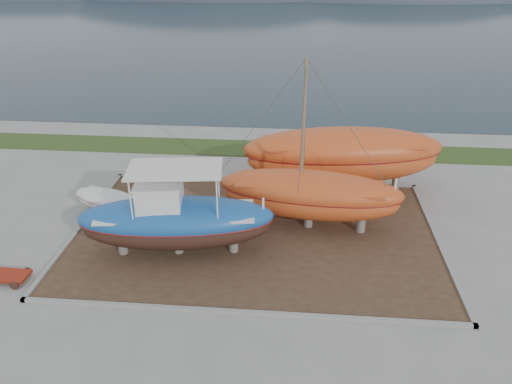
# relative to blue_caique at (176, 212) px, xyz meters

# --- Properties ---
(ground) EXTENTS (140.00, 140.00, 0.00)m
(ground) POSITION_rel_blue_caique_xyz_m (3.48, -1.99, -2.25)
(ground) COLOR gray
(ground) RESTS_ON ground
(dirt_patch) EXTENTS (18.00, 12.00, 0.06)m
(dirt_patch) POSITION_rel_blue_caique_xyz_m (3.48, 2.01, -2.22)
(dirt_patch) COLOR #422D1E
(dirt_patch) RESTS_ON ground
(curb_frame) EXTENTS (18.60, 12.60, 0.15)m
(curb_frame) POSITION_rel_blue_caique_xyz_m (3.48, 2.01, -2.17)
(curb_frame) COLOR gray
(curb_frame) RESTS_ON ground
(grass_strip) EXTENTS (44.00, 3.00, 0.08)m
(grass_strip) POSITION_rel_blue_caique_xyz_m (3.48, 13.51, -2.21)
(grass_strip) COLOR #284219
(grass_strip) RESTS_ON ground
(sea) EXTENTS (260.00, 100.00, 0.04)m
(sea) POSITION_rel_blue_caique_xyz_m (3.48, 68.01, -2.25)
(sea) COLOR #1C2D38
(sea) RESTS_ON ground
(blue_caique) EXTENTS (9.37, 3.92, 4.37)m
(blue_caique) POSITION_rel_blue_caique_xyz_m (0.00, 0.00, 0.00)
(blue_caique) COLOR #1B58A7
(blue_caique) RESTS_ON dirt_patch
(white_dinghy) EXTENTS (4.55, 2.98, 1.28)m
(white_dinghy) POSITION_rel_blue_caique_xyz_m (-4.57, 3.37, -1.55)
(white_dinghy) COLOR white
(white_dinghy) RESTS_ON dirt_patch
(orange_sailboat) EXTENTS (9.55, 3.78, 8.65)m
(orange_sailboat) POSITION_rel_blue_caique_xyz_m (6.18, 2.96, 2.14)
(orange_sailboat) COLOR #C24B1D
(orange_sailboat) RESTS_ON dirt_patch
(orange_bare_hull) EXTENTS (11.82, 4.90, 3.76)m
(orange_bare_hull) POSITION_rel_blue_caique_xyz_m (8.09, 7.27, -0.31)
(orange_bare_hull) COLOR #C24B1D
(orange_bare_hull) RESTS_ON dirt_patch
(red_trailer) EXTENTS (2.39, 1.27, 0.33)m
(red_trailer) POSITION_rel_blue_caique_xyz_m (-6.86, -2.81, -2.08)
(red_trailer) COLOR maroon
(red_trailer) RESTS_ON ground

